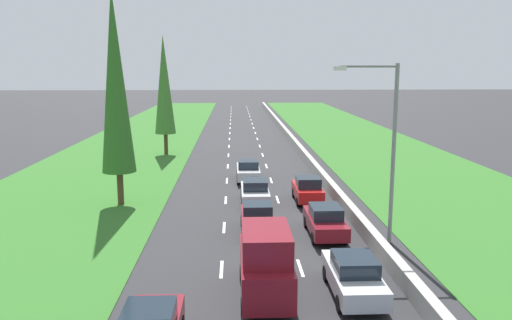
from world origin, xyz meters
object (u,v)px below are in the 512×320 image
silver_sedan_right_lane (354,276)px  silver_sedan_centre_lane_fifth (248,170)px  street_light_mast (387,141)px  maroon_sedan_right_lane (325,221)px  maroon_van_centre_lane (266,262)px  red_hatchback_right_lane (308,190)px  maroon_hatchback_centre_lane (257,218)px  poplar_tree_second (115,82)px  poplar_tree_third (164,85)px  silver_sedan_centre_lane (255,192)px

silver_sedan_right_lane → silver_sedan_centre_lane_fifth: (-3.52, 20.91, 0.00)m
street_light_mast → maroon_sedan_right_lane: bearing=156.3°
maroon_van_centre_lane → silver_sedan_right_lane: 3.49m
red_hatchback_right_lane → street_light_mast: 9.60m
maroon_van_centre_lane → red_hatchback_right_lane: bearing=75.4°
silver_sedan_right_lane → maroon_sedan_right_lane: size_ratio=1.00×
maroon_hatchback_centre_lane → poplar_tree_second: bearing=144.1°
maroon_hatchback_centre_lane → poplar_tree_third: (-8.20, 25.80, 6.22)m
maroon_van_centre_lane → silver_sedan_right_lane: (3.44, -0.02, -0.59)m
silver_sedan_centre_lane_fifth → poplar_tree_third: size_ratio=0.37×
maroon_van_centre_lane → street_light_mast: size_ratio=0.54×
maroon_sedan_right_lane → street_light_mast: street_light_mast is taller
street_light_mast → silver_sedan_centre_lane_fifth: bearing=113.4°
maroon_van_centre_lane → silver_sedan_centre_lane: size_ratio=1.09×
silver_sedan_centre_lane → maroon_hatchback_centre_lane: bearing=-91.2°
red_hatchback_right_lane → poplar_tree_third: bearing=121.4°
maroon_sedan_right_lane → red_hatchback_right_lane: size_ratio=1.15×
poplar_tree_third → poplar_tree_second: bearing=-91.2°
red_hatchback_right_lane → poplar_tree_second: 14.13m
poplar_tree_second → street_light_mast: 17.11m
maroon_hatchback_centre_lane → silver_sedan_centre_lane_fifth: maroon_hatchback_centre_lane is taller
silver_sedan_centre_lane → street_light_mast: bearing=-51.3°
maroon_sedan_right_lane → red_hatchback_right_lane: (0.06, 6.89, 0.02)m
street_light_mast → poplar_tree_third: bearing=117.9°
silver_sedan_right_lane → poplar_tree_second: poplar_tree_second is taller
maroon_sedan_right_lane → maroon_van_centre_lane: bearing=-116.5°
red_hatchback_right_lane → poplar_tree_third: size_ratio=0.32×
silver_sedan_right_lane → silver_sedan_centre_lane: 14.18m
red_hatchback_right_lane → poplar_tree_second: bearing=-179.2°
poplar_tree_third → silver_sedan_centre_lane_fifth: bearing=-57.4°
maroon_hatchback_centre_lane → maroon_van_centre_lane: bearing=-90.2°
red_hatchback_right_lane → silver_sedan_centre_lane_fifth: bearing=119.0°
maroon_sedan_right_lane → street_light_mast: (2.75, -1.21, 4.42)m
maroon_hatchback_centre_lane → silver_sedan_right_lane: 8.46m
maroon_van_centre_lane → silver_sedan_centre_lane_fifth: bearing=90.2°
silver_sedan_centre_lane_fifth → poplar_tree_second: bearing=-140.7°
maroon_hatchback_centre_lane → silver_sedan_centre_lane: (0.13, 6.05, -0.02)m
silver_sedan_centre_lane_fifth → silver_sedan_centre_lane: bearing=-88.1°
silver_sedan_right_lane → poplar_tree_third: 36.04m
maroon_van_centre_lane → poplar_tree_third: bearing=103.7°
maroon_van_centre_lane → maroon_hatchback_centre_lane: size_ratio=1.26×
silver_sedan_right_lane → poplar_tree_second: (-12.00, 13.97, 7.10)m
maroon_sedan_right_lane → street_light_mast: bearing=-23.7°
maroon_van_centre_lane → silver_sedan_centre_lane_fifth: maroon_van_centre_lane is taller
poplar_tree_third → maroon_hatchback_centre_lane: bearing=-72.4°
silver_sedan_centre_lane_fifth → silver_sedan_right_lane: bearing=-80.4°
red_hatchback_right_lane → poplar_tree_third: poplar_tree_third is taller
poplar_tree_third → street_light_mast: size_ratio=1.34×
silver_sedan_centre_lane → poplar_tree_second: 11.25m
maroon_hatchback_centre_lane → red_hatchback_right_lane: same height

